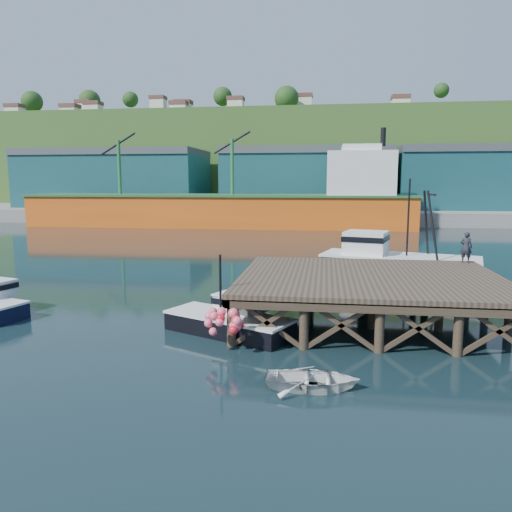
% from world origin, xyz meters
% --- Properties ---
extents(ground, '(300.00, 300.00, 0.00)m').
position_xyz_m(ground, '(0.00, 0.00, 0.00)').
color(ground, black).
rests_on(ground, ground).
extents(wharf, '(12.00, 10.00, 2.62)m').
position_xyz_m(wharf, '(5.50, -0.19, 1.94)').
color(wharf, brown).
rests_on(wharf, ground).
extents(far_quay, '(160.00, 40.00, 2.00)m').
position_xyz_m(far_quay, '(0.00, 70.00, 1.00)').
color(far_quay, gray).
rests_on(far_quay, ground).
extents(warehouse_left, '(32.00, 16.00, 9.00)m').
position_xyz_m(warehouse_left, '(-35.00, 65.00, 6.50)').
color(warehouse_left, '#195250').
rests_on(warehouse_left, far_quay).
extents(warehouse_mid, '(28.00, 16.00, 9.00)m').
position_xyz_m(warehouse_mid, '(0.00, 65.00, 6.50)').
color(warehouse_mid, '#195250').
rests_on(warehouse_mid, far_quay).
extents(warehouse_right, '(30.00, 16.00, 9.00)m').
position_xyz_m(warehouse_right, '(30.00, 65.00, 6.50)').
color(warehouse_right, '#195250').
rests_on(warehouse_right, far_quay).
extents(cargo_ship, '(55.50, 10.00, 13.75)m').
position_xyz_m(cargo_ship, '(-8.46, 48.00, 3.31)').
color(cargo_ship, orange).
rests_on(cargo_ship, ground).
extents(hillside, '(220.00, 50.00, 22.00)m').
position_xyz_m(hillside, '(0.00, 100.00, 11.00)').
color(hillside, '#2D511E').
rests_on(hillside, ground).
extents(boat_black, '(5.99, 5.00, 3.49)m').
position_xyz_m(boat_black, '(-0.49, -2.96, 0.64)').
color(boat_black, black).
rests_on(boat_black, ground).
extents(trawler, '(10.48, 6.07, 6.63)m').
position_xyz_m(trawler, '(7.99, 9.60, 1.37)').
color(trawler, '#CEB485').
rests_on(trawler, ground).
extents(dinghy, '(2.97, 2.14, 0.61)m').
position_xyz_m(dinghy, '(3.09, -8.43, 0.30)').
color(dinghy, white).
rests_on(dinghy, ground).
extents(dockworker, '(0.70, 0.56, 1.67)m').
position_xyz_m(dockworker, '(10.90, 4.40, 2.96)').
color(dockworker, '#222129').
rests_on(dockworker, wharf).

